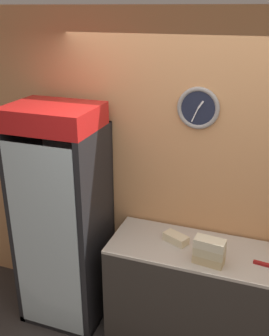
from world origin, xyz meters
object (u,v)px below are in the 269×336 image
Objects in this scene: sandwich_stack_bottom at (209,259)px; sandwich_stack_top at (210,244)px; sandwich_stack_middle at (209,251)px; beverage_cooler at (65,207)px; chefs_knife at (269,266)px; sandwich_flat_left at (176,238)px.

sandwich_stack_bottom is 1.01× the size of sandwich_stack_top.
sandwich_stack_bottom is at bearing 0.00° from sandwich_stack_middle.
sandwich_stack_bottom is 0.14m from sandwich_stack_top.
chefs_knife is (1.71, -0.08, -0.13)m from beverage_cooler.
beverage_cooler is 1.30m from sandwich_stack_middle.
sandwich_stack_middle is (0.00, 0.00, 0.07)m from sandwich_stack_bottom.
sandwich_stack_middle is 1.04× the size of sandwich_flat_left.
sandwich_flat_left reaches higher than chefs_knife.
sandwich_stack_bottom and sandwich_flat_left have the same top height.
sandwich_stack_top is at bearing -166.37° from chefs_knife.
beverage_cooler reaches higher than sandwich_stack_middle.
sandwich_stack_bottom is (1.29, -0.18, -0.11)m from beverage_cooler.
beverage_cooler is at bearing -179.50° from sandwich_flat_left.
sandwich_stack_middle is at bearing 0.00° from sandwich_stack_top.
beverage_cooler is 8.52× the size of sandwich_stack_bottom.
sandwich_flat_left is (-0.30, 0.19, -0.07)m from sandwich_stack_middle.
sandwich_stack_bottom is at bearing -8.14° from beverage_cooler.
beverage_cooler is 1.00m from sandwich_flat_left.
chefs_knife is at bearing -7.09° from sandwich_flat_left.
sandwich_stack_middle reaches higher than sandwich_flat_left.
sandwich_stack_top reaches higher than sandwich_stack_bottom.
sandwich_flat_left is at bearing 146.90° from sandwich_stack_middle.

